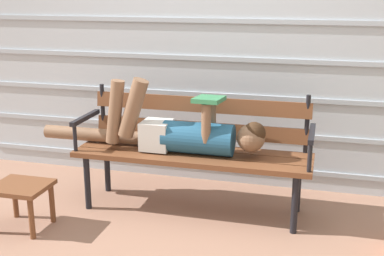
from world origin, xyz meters
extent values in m
plane|color=#936B56|center=(0.00, 0.00, 0.00)|extent=(12.00, 12.00, 0.00)
cube|color=#B2BCC6|center=(0.00, 0.79, 1.30)|extent=(4.06, 0.06, 2.60)
cube|color=#A3ADB7|center=(0.00, 0.75, 0.14)|extent=(4.06, 0.02, 0.04)
cube|color=#A3ADB7|center=(0.00, 0.75, 0.43)|extent=(4.06, 0.02, 0.04)
cube|color=#A3ADB7|center=(0.00, 0.75, 0.72)|extent=(4.06, 0.02, 0.04)
cube|color=#A3ADB7|center=(0.00, 0.75, 1.01)|extent=(4.06, 0.02, 0.04)
cube|color=#A3ADB7|center=(0.00, 0.75, 1.30)|extent=(4.06, 0.02, 0.04)
cube|color=brown|center=(0.00, 0.01, 0.41)|extent=(1.66, 0.14, 0.04)
cube|color=brown|center=(0.00, 0.16, 0.41)|extent=(1.66, 0.14, 0.04)
cube|color=brown|center=(0.00, 0.30, 0.41)|extent=(1.66, 0.14, 0.04)
cube|color=brown|center=(0.00, 0.37, 0.54)|extent=(1.59, 0.05, 0.11)
cube|color=brown|center=(0.00, 0.37, 0.73)|extent=(1.59, 0.05, 0.11)
cylinder|color=black|center=(-0.76, 0.37, 0.63)|extent=(0.03, 0.03, 0.41)
cylinder|color=black|center=(0.76, 0.37, 0.63)|extent=(0.03, 0.03, 0.41)
cylinder|color=black|center=(-0.73, -0.01, 0.20)|extent=(0.04, 0.04, 0.39)
cylinder|color=black|center=(0.73, -0.01, 0.20)|extent=(0.04, 0.04, 0.39)
cylinder|color=black|center=(-0.73, 0.33, 0.20)|extent=(0.04, 0.04, 0.39)
cylinder|color=black|center=(0.73, 0.33, 0.20)|extent=(0.04, 0.04, 0.39)
cube|color=black|center=(-0.80, 0.16, 0.63)|extent=(0.04, 0.41, 0.03)
cylinder|color=black|center=(-0.80, -0.01, 0.53)|extent=(0.03, 0.03, 0.20)
cube|color=black|center=(0.80, 0.16, 0.63)|extent=(0.04, 0.41, 0.03)
cylinder|color=black|center=(0.80, -0.01, 0.53)|extent=(0.03, 0.03, 0.20)
cylinder|color=#23567A|center=(0.05, 0.16, 0.54)|extent=(0.49, 0.22, 0.22)
cube|color=silver|center=(-0.26, 0.16, 0.54)|extent=(0.20, 0.21, 0.20)
sphere|color=brown|center=(0.41, 0.16, 0.57)|extent=(0.19, 0.19, 0.19)
sphere|color=#382314|center=(0.43, 0.16, 0.60)|extent=(0.16, 0.16, 0.16)
cylinder|color=brown|center=(-0.40, 0.10, 0.74)|extent=(0.24, 0.11, 0.43)
cylinder|color=brown|center=(-0.54, 0.10, 0.70)|extent=(0.16, 0.09, 0.46)
cylinder|color=brown|center=(-0.75, 0.22, 0.48)|extent=(0.82, 0.10, 0.10)
cylinder|color=brown|center=(0.12, 0.08, 0.67)|extent=(0.06, 0.06, 0.26)
cylinder|color=brown|center=(0.12, 0.24, 0.67)|extent=(0.06, 0.06, 0.26)
cube|color=#337A4C|center=(0.12, 0.16, 0.82)|extent=(0.19, 0.26, 0.05)
cube|color=brown|center=(-1.01, -0.40, 0.29)|extent=(0.36, 0.31, 0.03)
cylinder|color=brown|center=(-0.87, -0.52, 0.14)|extent=(0.04, 0.04, 0.27)
cylinder|color=brown|center=(-1.15, -0.27, 0.14)|extent=(0.04, 0.04, 0.27)
cylinder|color=brown|center=(-0.87, -0.27, 0.14)|extent=(0.04, 0.04, 0.27)
camera|label=1|loc=(0.87, -3.07, 1.55)|focal=47.25mm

